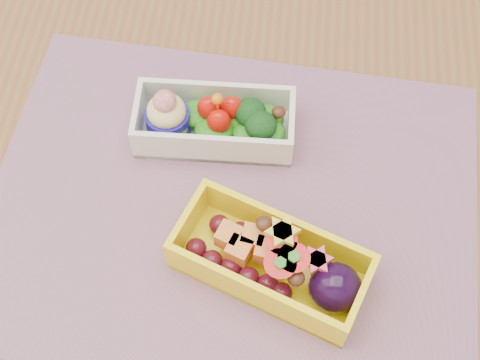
# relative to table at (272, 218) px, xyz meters

# --- Properties ---
(table) EXTENTS (1.20, 0.80, 0.75)m
(table) POSITION_rel_table_xyz_m (0.00, 0.00, 0.00)
(table) COLOR brown
(table) RESTS_ON ground
(placemat) EXTENTS (0.47, 0.37, 0.00)m
(placemat) POSITION_rel_table_xyz_m (-0.04, -0.04, 0.10)
(placemat) COLOR gray
(placemat) RESTS_ON table
(bento_white) EXTENTS (0.15, 0.07, 0.06)m
(bento_white) POSITION_rel_table_xyz_m (-0.06, 0.04, 0.12)
(bento_white) COLOR white
(bento_white) RESTS_ON placemat
(bento_yellow) EXTENTS (0.18, 0.12, 0.05)m
(bento_yellow) POSITION_rel_table_xyz_m (0.00, -0.10, 0.12)
(bento_yellow) COLOR yellow
(bento_yellow) RESTS_ON placemat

